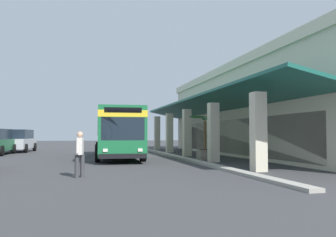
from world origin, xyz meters
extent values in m
plane|color=#38383A|center=(0.00, 8.00, 0.00)|extent=(120.00, 120.00, 0.00)
cube|color=#9E998E|center=(1.89, 2.40, 0.06)|extent=(31.43, 0.50, 0.12)
cube|color=beige|center=(1.89, 12.10, 3.05)|extent=(26.19, 11.33, 6.11)
cube|color=beige|center=(1.89, 12.10, 6.41)|extent=(26.49, 11.63, 0.60)
cube|color=beige|center=(-8.59, 3.51, 1.68)|extent=(0.55, 0.55, 3.36)
cube|color=beige|center=(-3.35, 3.51, 1.68)|extent=(0.55, 0.55, 3.36)
cube|color=beige|center=(1.89, 3.51, 1.68)|extent=(0.55, 0.55, 3.36)
cube|color=beige|center=(7.12, 3.51, 1.68)|extent=(0.55, 0.55, 3.36)
cube|color=beige|center=(12.36, 3.51, 1.68)|extent=(0.55, 0.55, 3.36)
cube|color=#19594C|center=(1.89, 4.83, 3.71)|extent=(26.19, 3.16, 0.82)
cube|color=#19232D|center=(1.89, 6.47, 1.40)|extent=(22.00, 0.08, 2.40)
cube|color=#196638|center=(2.31, -1.50, 1.73)|extent=(11.09, 2.98, 2.75)
cube|color=yellow|center=(2.31, -1.50, 2.65)|extent=(11.11, 3.00, 0.36)
cube|color=#19232D|center=(2.01, -1.49, 1.95)|extent=(9.33, 2.94, 0.90)
cube|color=#19232D|center=(7.78, -1.72, 1.85)|extent=(0.15, 2.24, 1.20)
cube|color=black|center=(7.79, -1.72, 2.82)|extent=(0.14, 1.94, 0.28)
cube|color=black|center=(7.91, -1.72, 0.45)|extent=(0.30, 2.45, 0.24)
cube|color=silver|center=(7.87, -0.83, 0.75)|extent=(0.07, 0.24, 0.16)
cube|color=silver|center=(7.80, -2.61, 0.75)|extent=(0.07, 0.24, 0.16)
cube|color=silver|center=(0.82, -1.44, 3.22)|extent=(2.47, 1.88, 0.24)
cylinder|color=black|center=(5.99, -0.37, 0.50)|extent=(1.00, 0.30, 1.00)
cylinder|color=black|center=(5.89, -2.92, 0.50)|extent=(1.00, 0.30, 1.00)
cylinder|color=black|center=(-0.71, -0.11, 0.50)|extent=(1.00, 0.30, 1.00)
cylinder|color=black|center=(-0.81, -2.66, 0.50)|extent=(1.00, 0.30, 1.00)
cylinder|color=black|center=(-1.13, -9.40, 0.38)|extent=(0.76, 0.26, 0.76)
cylinder|color=black|center=(-4.38, -9.19, 0.38)|extent=(0.76, 0.26, 0.76)
cube|color=#B2B5BA|center=(-7.04, -9.27, 0.75)|extent=(4.94, 2.34, 0.84)
cube|color=#19232D|center=(-7.14, -9.26, 1.57)|extent=(3.39, 1.98, 0.80)
cylinder|color=black|center=(-5.33, -8.43, 0.38)|extent=(0.76, 0.26, 0.76)
cylinder|color=black|center=(-5.49, -10.37, 0.38)|extent=(0.76, 0.26, 0.76)
cylinder|color=black|center=(-8.58, -8.16, 0.38)|extent=(0.76, 0.26, 0.76)
cylinder|color=black|center=(-8.74, -10.11, 0.38)|extent=(0.76, 0.26, 0.76)
cylinder|color=#38383D|center=(12.56, -3.72, 0.41)|extent=(0.16, 0.16, 0.83)
cylinder|color=#38383D|center=(12.70, -3.91, 0.41)|extent=(0.16, 0.16, 0.83)
cube|color=silver|center=(12.63, -3.81, 1.14)|extent=(0.51, 0.28, 0.62)
sphere|color=tan|center=(12.63, -3.81, 1.56)|extent=(0.22, 0.22, 0.22)
cylinder|color=silver|center=(12.35, -3.73, 1.17)|extent=(0.09, 0.09, 0.56)
cylinder|color=silver|center=(12.91, -3.90, 1.17)|extent=(0.09, 0.09, 0.56)
cube|color=gray|center=(5.07, 3.73, 0.30)|extent=(0.88, 0.88, 0.59)
cylinder|color=#332319|center=(5.07, 3.73, 0.60)|extent=(0.75, 0.75, 0.02)
cylinder|color=brown|center=(5.07, 3.73, 1.51)|extent=(0.16, 0.16, 1.83)
ellipsoid|color=#1E6028|center=(5.62, 3.71, 2.52)|extent=(1.10, 0.26, 0.16)
ellipsoid|color=#1E6028|center=(5.21, 4.22, 2.65)|extent=(0.48, 1.02, 0.18)
ellipsoid|color=#1E6028|center=(4.59, 3.81, 2.56)|extent=(1.00, 0.36, 0.19)
ellipsoid|color=#1E6028|center=(5.00, 3.23, 2.66)|extent=(0.36, 1.03, 0.18)
camera|label=1|loc=(25.66, -3.66, 1.58)|focal=36.91mm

